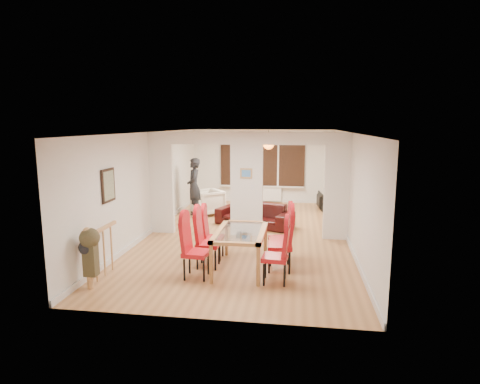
% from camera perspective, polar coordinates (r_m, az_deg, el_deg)
% --- Properties ---
extents(floor, '(5.00, 9.00, 0.01)m').
position_cam_1_polar(floor, '(10.28, 0.93, -6.15)').
color(floor, '#B47B48').
rests_on(floor, ground).
extents(room_walls, '(5.00, 9.00, 2.60)m').
position_cam_1_polar(room_walls, '(10.00, 0.95, 1.03)').
color(room_walls, silver).
rests_on(room_walls, floor).
extents(divider_wall, '(5.00, 0.18, 2.60)m').
position_cam_1_polar(divider_wall, '(10.00, 0.95, 1.03)').
color(divider_wall, white).
rests_on(divider_wall, floor).
extents(bay_window_blinds, '(3.00, 0.08, 1.80)m').
position_cam_1_polar(bay_window_blinds, '(14.36, 3.18, 4.47)').
color(bay_window_blinds, black).
rests_on(bay_window_blinds, room_walls).
extents(radiator, '(1.40, 0.08, 0.50)m').
position_cam_1_polar(radiator, '(14.48, 3.12, -0.27)').
color(radiator, white).
rests_on(radiator, floor).
extents(pendant_light, '(0.36, 0.36, 0.36)m').
position_cam_1_polar(pendant_light, '(13.16, 4.08, 6.82)').
color(pendant_light, orange).
rests_on(pendant_light, room_walls).
extents(stair_newel, '(0.40, 1.20, 1.10)m').
position_cam_1_polar(stair_newel, '(7.81, -18.96, -7.67)').
color(stair_newel, tan).
rests_on(stair_newel, floor).
extents(wall_poster, '(0.04, 0.52, 0.67)m').
position_cam_1_polar(wall_poster, '(8.37, -18.23, 0.91)').
color(wall_poster, gray).
rests_on(wall_poster, room_walls).
extents(pillar_photo, '(0.30, 0.03, 0.25)m').
position_cam_1_polar(pillar_photo, '(9.87, 0.88, 2.67)').
color(pillar_photo, '#4C8CD8').
rests_on(pillar_photo, divider_wall).
extents(dining_table, '(0.94, 1.67, 0.78)m').
position_cam_1_polar(dining_table, '(7.86, 0.10, -8.22)').
color(dining_table, '#AE7440').
rests_on(dining_table, floor).
extents(dining_chair_la, '(0.48, 0.48, 1.11)m').
position_cam_1_polar(dining_chair_la, '(7.45, -6.25, -8.00)').
color(dining_chair_la, red).
rests_on(dining_chair_la, floor).
extents(dining_chair_lb, '(0.44, 0.44, 1.10)m').
position_cam_1_polar(dining_chair_lb, '(7.96, -4.57, -6.83)').
color(dining_chair_lb, red).
rests_on(dining_chair_lb, floor).
extents(dining_chair_lc, '(0.43, 0.43, 1.03)m').
position_cam_1_polar(dining_chair_lc, '(8.44, -3.81, -6.08)').
color(dining_chair_lc, red).
rests_on(dining_chair_lc, floor).
extents(dining_chair_ra, '(0.47, 0.47, 1.10)m').
position_cam_1_polar(dining_chair_ra, '(7.21, 4.99, -8.63)').
color(dining_chair_ra, red).
rests_on(dining_chair_ra, floor).
extents(dining_chair_rb, '(0.49, 0.49, 1.16)m').
position_cam_1_polar(dining_chair_rb, '(7.78, 5.71, -7.00)').
color(dining_chair_rb, red).
rests_on(dining_chair_rb, floor).
extents(dining_chair_rc, '(0.50, 0.50, 1.11)m').
position_cam_1_polar(dining_chair_rc, '(8.29, 5.66, -6.14)').
color(dining_chair_rc, red).
rests_on(dining_chair_rc, floor).
extents(sofa, '(2.28, 1.54, 0.62)m').
position_cam_1_polar(sofa, '(11.18, 2.06, -3.21)').
color(sofa, black).
rests_on(sofa, floor).
extents(armchair, '(1.19, 1.19, 0.78)m').
position_cam_1_polar(armchair, '(12.52, -4.64, -1.46)').
color(armchair, beige).
rests_on(armchair, floor).
extents(person, '(0.73, 0.58, 1.76)m').
position_cam_1_polar(person, '(12.55, -6.56, 0.81)').
color(person, black).
rests_on(person, floor).
extents(television, '(0.96, 0.24, 0.55)m').
position_cam_1_polar(television, '(13.54, 11.00, -1.26)').
color(television, black).
rests_on(television, floor).
extents(coffee_table, '(0.98, 0.71, 0.20)m').
position_cam_1_polar(coffee_table, '(12.66, 2.38, -2.65)').
color(coffee_table, '#331C11').
rests_on(coffee_table, floor).
extents(bottle, '(0.07, 0.07, 0.27)m').
position_cam_1_polar(bottle, '(12.56, 2.68, -1.65)').
color(bottle, '#143F19').
rests_on(bottle, coffee_table).
extents(bowl, '(0.22, 0.22, 0.05)m').
position_cam_1_polar(bowl, '(12.71, 2.75, -2.00)').
color(bowl, '#331C11').
rests_on(bowl, coffee_table).
extents(shoes, '(0.25, 0.27, 0.10)m').
position_cam_1_polar(shoes, '(10.06, 0.24, -6.21)').
color(shoes, black).
rests_on(shoes, floor).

